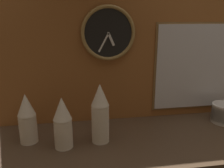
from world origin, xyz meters
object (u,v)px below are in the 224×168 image
at_px(cup_stack_far_left, 27,118).
at_px(cup_stack_left, 63,123).
at_px(cup_stack_center_left, 100,113).
at_px(wall_clock, 108,33).
at_px(menu_board, 194,67).

xyz_separation_m(cup_stack_far_left, cup_stack_left, (0.17, -0.08, 0.00)).
bearing_deg(cup_stack_left, cup_stack_far_left, 155.83).
bearing_deg(cup_stack_center_left, cup_stack_far_left, 171.98).
bearing_deg(cup_stack_far_left, cup_stack_center_left, -8.02).
relative_size(cup_stack_center_left, cup_stack_far_left, 1.19).
xyz_separation_m(cup_stack_center_left, wall_clock, (0.08, 0.23, 0.36)).
height_order(cup_stack_center_left, wall_clock, wall_clock).
xyz_separation_m(cup_stack_far_left, wall_clock, (0.42, 0.18, 0.39)).
distance_m(cup_stack_center_left, cup_stack_far_left, 0.35).
distance_m(wall_clock, menu_board, 0.56).
distance_m(cup_stack_far_left, cup_stack_left, 0.19).
bearing_deg(cup_stack_left, menu_board, 19.21).
relative_size(cup_stack_far_left, menu_board, 0.47).
distance_m(cup_stack_center_left, wall_clock, 0.44).
bearing_deg(wall_clock, menu_board, 0.97).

